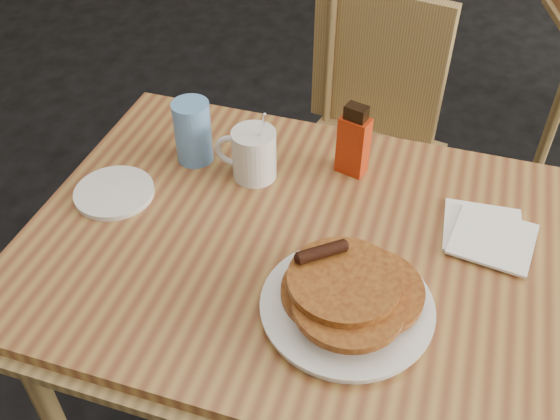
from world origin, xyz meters
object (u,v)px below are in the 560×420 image
at_px(main_table, 326,261).
at_px(pancake_plate, 348,299).
at_px(chair_main_far, 368,121).
at_px(blue_tumbler, 193,132).
at_px(syrup_bottle, 354,142).
at_px(coffee_mug, 253,153).

height_order(main_table, pancake_plate, pancake_plate).
height_order(chair_main_far, blue_tumbler, chair_main_far).
xyz_separation_m(syrup_bottle, blue_tumbler, (-0.34, -0.04, -0.01)).
relative_size(chair_main_far, syrup_bottle, 5.52).
height_order(main_table, blue_tumbler, blue_tumbler).
relative_size(coffee_mug, blue_tumbler, 1.23).
distance_m(chair_main_far, blue_tumbler, 0.70).
bearing_deg(blue_tumbler, main_table, -29.64).
distance_m(main_table, coffee_mug, 0.27).
bearing_deg(pancake_plate, main_table, 113.92).
distance_m(coffee_mug, blue_tumbler, 0.14).
relative_size(syrup_bottle, blue_tumbler, 1.16).
distance_m(chair_main_far, syrup_bottle, 0.59).
distance_m(main_table, syrup_bottle, 0.26).
xyz_separation_m(chair_main_far, blue_tumbler, (-0.31, -0.56, 0.29)).
height_order(main_table, chair_main_far, chair_main_far).
bearing_deg(main_table, blue_tumbler, 150.36).
bearing_deg(pancake_plate, blue_tumbler, 140.14).
height_order(chair_main_far, syrup_bottle, syrup_bottle).
distance_m(pancake_plate, blue_tumbler, 0.52).
xyz_separation_m(main_table, chair_main_far, (-0.02, 0.75, -0.18)).
bearing_deg(chair_main_far, blue_tumbler, -105.88).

